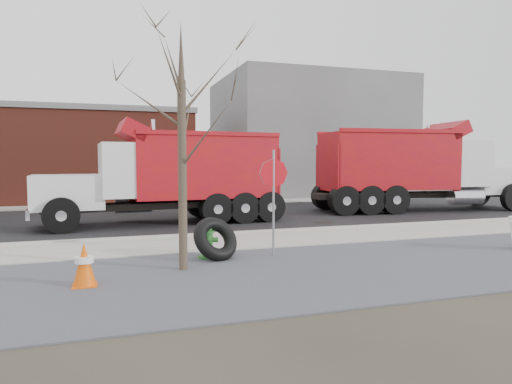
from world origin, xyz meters
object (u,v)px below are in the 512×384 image
object	(u,v)px
dump_truck_red_a	(414,166)
dump_truck_red_b	(173,173)
truck_tire	(216,239)
stop_sign	(274,184)
fire_hydrant	(207,242)

from	to	relation	value
dump_truck_red_a	dump_truck_red_b	size ratio (longest dim) A/B	1.16
truck_tire	stop_sign	size ratio (longest dim) A/B	0.53
fire_hydrant	dump_truck_red_a	distance (m)	13.47
fire_hydrant	dump_truck_red_a	size ratio (longest dim) A/B	0.09
truck_tire	dump_truck_red_a	distance (m)	13.43
fire_hydrant	dump_truck_red_b	xyz separation A→B (m)	(0.06, 6.42, 1.48)
dump_truck_red_b	dump_truck_red_a	bearing A→B (deg)	-179.92
stop_sign	dump_truck_red_a	size ratio (longest dim) A/B	0.25
truck_tire	dump_truck_red_a	world-z (taller)	dump_truck_red_a
truck_tire	stop_sign	distance (m)	1.91
truck_tire	fire_hydrant	bearing A→B (deg)	132.04
dump_truck_red_a	dump_truck_red_b	xyz separation A→B (m)	(-11.20, -0.80, -0.17)
truck_tire	dump_truck_red_b	bearing A→B (deg)	90.85
truck_tire	dump_truck_red_b	xyz separation A→B (m)	(-0.10, 6.59, 1.39)
truck_tire	dump_truck_red_a	xyz separation A→B (m)	(11.10, 7.39, 1.57)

